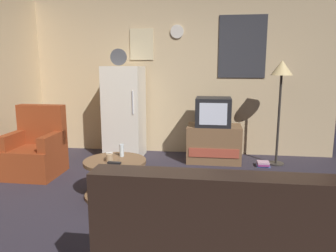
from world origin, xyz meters
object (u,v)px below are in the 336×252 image
Objects in this scene: fridge at (124,112)px; standing_lamp at (281,76)px; coffee_table at (115,178)px; armchair at (36,151)px; couch at (234,252)px; book_stack at (263,164)px; crt_tv at (213,112)px; tv_stand at (214,143)px; mug_ceramic_white at (110,156)px; mug_ceramic_tan at (109,158)px; wine_glass at (122,150)px; remote_control at (114,163)px.

fridge is 1.11× the size of standing_lamp.
coffee_table is 0.75× the size of armchair.
couch is (-0.84, -3.06, -1.05)m from standing_lamp.
coffee_table is 1.97m from couch.
standing_lamp is at bearing 35.83° from book_stack.
crt_tv is 3.13m from couch.
book_stack is (1.89, 1.40, -0.18)m from coffee_table.
crt_tv reaches higher than coffee_table.
tv_stand is 1.44m from standing_lamp.
crt_tv is 2.00m from mug_ceramic_white.
mug_ceramic_tan is 0.05× the size of couch.
crt_tv is 0.75× the size of coffee_table.
tv_stand is 0.87× the size of armchair.
crt_tv reaches higher than wine_glass.
couch reaches higher than wine_glass.
crt_tv reaches higher than book_stack.
wine_glass reaches higher than mug_ceramic_white.
book_stack is (1.92, 1.47, -0.45)m from mug_ceramic_tan.
remote_control is at bearing -75.01° from coffee_table.
tv_stand is 2.05m from remote_control.
mug_ceramic_white is (-0.09, -0.17, -0.03)m from wine_glass.
tv_stand is 9.33× the size of mug_ceramic_white.
crt_tv is 2.04m from mug_ceramic_tan.
armchair reaches higher than tv_stand.
tv_stand reaches higher than coffee_table.
couch reaches higher than remote_control.
armchair reaches higher than couch.
standing_lamp is 2.83m from mug_ceramic_tan.
fridge is 1.85m from remote_control.
coffee_table is (-1.14, -1.58, -0.07)m from tv_stand.
standing_lamp is at bearing 36.44° from coffee_table.
mug_ceramic_white reaches higher than remote_control.
crt_tv is 3.60× the size of wine_glass.
mug_ceramic_white is 0.46× the size of book_stack.
tv_stand is 5.60× the size of remote_control.
wine_glass is at bearing 126.38° from couch.
couch is at bearing -47.66° from mug_ceramic_tan.
armchair reaches higher than book_stack.
coffee_table is at bearing -78.54° from fridge.
crt_tv is 6.00× the size of mug_ceramic_tan.
armchair is (-2.44, -0.97, -0.46)m from crt_tv.
standing_lamp reaches higher than wine_glass.
standing_lamp is 2.81m from mug_ceramic_white.
fridge reaches higher than coffee_table.
mug_ceramic_white is 0.09× the size of armchair.
standing_lamp is 2.85m from coffee_table.
mug_ceramic_white is (-2.16, -1.57, -0.87)m from standing_lamp.
coffee_table is 0.34m from wine_glass.
crt_tv is 0.32× the size of couch.
standing_lamp reaches higher than crt_tv.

